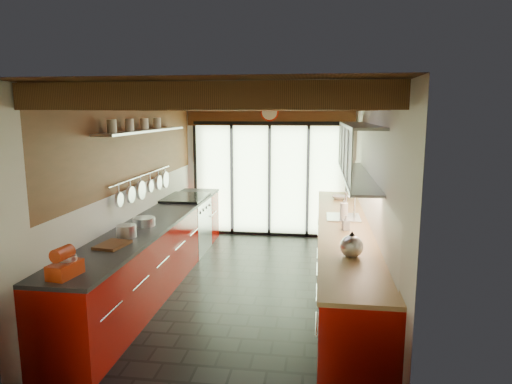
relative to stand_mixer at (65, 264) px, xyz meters
The scene contains 18 objects.
ground 2.77m from the stand_mixer, 60.47° to the left, with size 5.50×5.50×0.00m, color black.
room_shell 2.65m from the stand_mixer, 60.47° to the left, with size 5.50×5.50×5.50m.
ceiling_beams 3.24m from the stand_mixer, 64.14° to the left, with size 3.14×5.06×4.90m.
glass_door 5.13m from the stand_mixer, 75.57° to the left, with size 2.95×0.10×2.90m.
left_counter 2.31m from the stand_mixer, 90.13° to the left, with size 0.68×5.00×0.92m.
range_stove 3.73m from the stand_mixer, 90.08° to the left, with size 0.66×0.90×0.97m.
right_counter 3.44m from the stand_mixer, 41.40° to the left, with size 0.68×5.00×0.92m.
sink_assembly 3.68m from the stand_mixer, 45.93° to the left, with size 0.45×0.52×0.43m.
upper_cabinets_right 3.80m from the stand_mixer, 43.27° to the left, with size 0.34×3.00×3.00m.
left_wall_fixtures 2.62m from the stand_mixer, 94.59° to the left, with size 0.28×2.60×0.96m.
stand_mixer is the anchor object (origin of this frame).
pot_large 1.29m from the stand_mixer, 90.00° to the left, with size 0.23×0.23×0.14m, color silver.
pot_small 1.84m from the stand_mixer, 90.00° to the left, with size 0.28×0.28×0.11m, color silver.
cutting_board 0.93m from the stand_mixer, 90.00° to the left, with size 0.27×0.38×0.03m, color brown.
kettle 2.70m from the stand_mixer, 19.90° to the left, with size 0.27×0.31×0.27m.
paper_towel 3.54m from the stand_mixer, 44.16° to the left, with size 0.11×0.11×0.28m.
soap_bottle 3.21m from the stand_mixer, 37.79° to the left, with size 0.08×0.09×0.19m, color silver.
bowl 4.74m from the stand_mixer, 57.56° to the left, with size 0.24×0.24×0.06m, color silver.
Camera 1 is at (0.92, -5.82, 2.36)m, focal length 32.00 mm.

